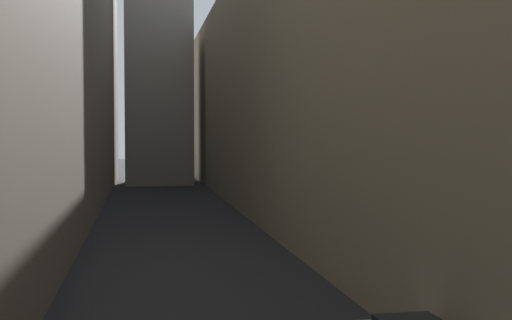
% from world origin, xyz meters
% --- Properties ---
extents(ground_plane, '(264.00, 264.00, 0.00)m').
position_xyz_m(ground_plane, '(0.00, 48.00, 0.00)').
color(ground_plane, '#232326').
extents(building_block_right, '(10.61, 108.00, 20.18)m').
position_xyz_m(building_block_right, '(10.81, 50.00, 10.09)').
color(building_block_right, gray).
rests_on(building_block_right, ground).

